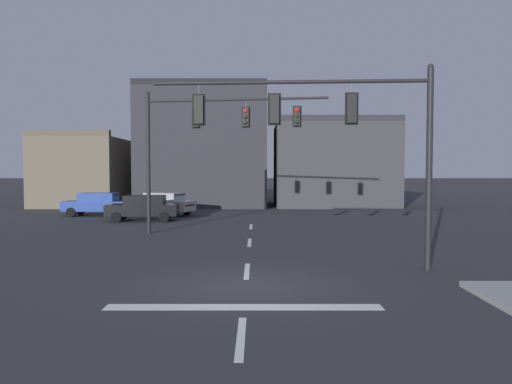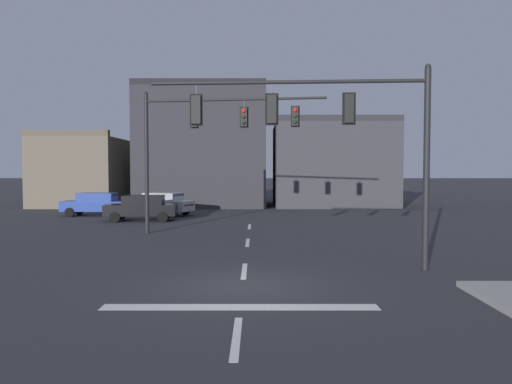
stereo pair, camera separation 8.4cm
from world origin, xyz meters
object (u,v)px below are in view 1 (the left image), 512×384
at_px(signal_mast_near_side, 333,126).
at_px(car_lot_middle, 142,207).
at_px(car_lot_farside, 161,203).
at_px(signal_mast_far_side, 203,132).
at_px(car_lot_nearside, 95,204).

xyz_separation_m(signal_mast_near_side, car_lot_middle, (-9.62, 14.79, -3.71)).
relative_size(signal_mast_near_side, car_lot_farside, 1.87).
bearing_deg(car_lot_farside, signal_mast_near_side, -63.82).
height_order(signal_mast_far_side, car_lot_middle, signal_mast_far_side).
xyz_separation_m(signal_mast_near_side, car_lot_farside, (-9.09, 18.49, -3.71)).
height_order(signal_mast_far_side, car_lot_nearside, signal_mast_far_side).
height_order(signal_mast_near_side, car_lot_farside, signal_mast_near_side).
height_order(signal_mast_near_side, car_lot_middle, signal_mast_near_side).
xyz_separation_m(car_lot_middle, car_lot_farside, (0.53, 3.70, 0.00)).
xyz_separation_m(signal_mast_far_side, car_lot_farside, (-4.06, 10.17, -4.18)).
relative_size(signal_mast_near_side, signal_mast_far_side, 0.99).
bearing_deg(signal_mast_far_side, car_lot_farside, 111.76).
distance_m(signal_mast_far_side, car_lot_farside, 11.72).
relative_size(signal_mast_far_side, car_lot_nearside, 2.00).
bearing_deg(signal_mast_near_side, car_lot_nearside, 126.90).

